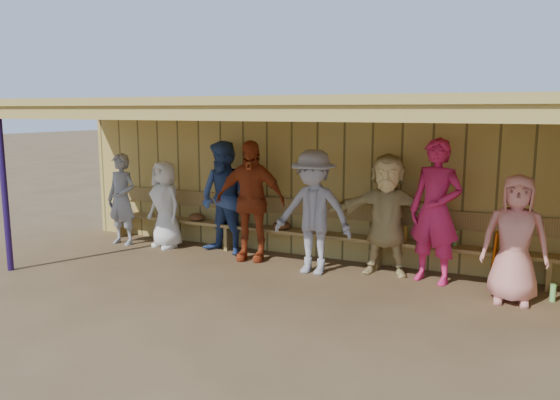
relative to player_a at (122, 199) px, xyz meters
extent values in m
plane|color=brown|center=(3.18, -0.58, -0.80)|extent=(90.00, 90.00, 0.00)
imported|color=gray|center=(0.00, 0.00, 0.00)|extent=(0.60, 0.40, 1.61)
imported|color=white|center=(0.83, 0.13, -0.05)|extent=(0.84, 0.66, 1.50)
imported|color=#314C89|center=(1.97, 0.23, 0.13)|extent=(1.00, 0.84, 1.86)
imported|color=#A93F1B|center=(2.52, 0.09, 0.14)|extent=(1.18, 0.67, 1.89)
imported|color=gray|center=(3.69, -0.17, 0.10)|extent=(1.17, 0.69, 1.80)
imported|color=#D8C179|center=(4.65, 0.23, 0.07)|extent=(1.68, 0.75, 1.75)
imported|color=#CA2059|center=(5.34, 0.15, 0.19)|extent=(0.82, 0.64, 1.99)
imported|color=#E1897E|center=(6.37, -0.26, -0.01)|extent=(0.80, 0.55, 1.59)
cube|color=tan|center=(3.18, 0.77, 0.40)|extent=(8.60, 0.20, 2.40)
cube|color=tan|center=(3.18, -0.58, 1.65)|extent=(8.80, 3.20, 0.10)
cube|color=tan|center=(3.18, -2.08, 1.52)|extent=(8.80, 0.10, 0.18)
cube|color=tan|center=(-0.62, -0.58, 1.51)|extent=(0.08, 3.00, 0.16)
cube|color=tan|center=(0.33, -0.58, 1.51)|extent=(0.08, 3.00, 0.16)
cube|color=tan|center=(1.28, -0.58, 1.51)|extent=(0.08, 3.00, 0.16)
cube|color=tan|center=(2.23, -0.58, 1.51)|extent=(0.08, 3.00, 0.16)
cube|color=tan|center=(3.18, -0.58, 1.51)|extent=(0.08, 3.00, 0.16)
cube|color=tan|center=(4.13, -0.58, 1.51)|extent=(0.08, 3.00, 0.16)
cube|color=tan|center=(5.08, -0.58, 1.51)|extent=(0.08, 3.00, 0.16)
cube|color=tan|center=(6.03, -0.58, 1.51)|extent=(0.08, 3.00, 0.16)
cylinder|color=navy|center=(-0.42, -1.98, 0.40)|extent=(0.09, 0.09, 2.40)
cube|color=#A08144|center=(3.18, 0.48, -0.38)|extent=(7.60, 0.32, 0.05)
cube|color=#A08144|center=(3.18, 0.64, 0.00)|extent=(7.60, 0.04, 0.26)
cube|color=#A08144|center=(-0.42, 0.48, -0.60)|extent=(0.06, 0.29, 0.40)
cube|color=#A08144|center=(1.89, 0.48, -0.60)|extent=(0.06, 0.29, 0.40)
cube|color=#A08144|center=(4.48, 0.48, -0.60)|extent=(0.06, 0.29, 0.40)
cube|color=#A08144|center=(6.78, 0.48, -0.60)|extent=(0.06, 0.29, 0.40)
cylinder|color=#CD6618|center=(6.12, 0.28, -0.40)|extent=(0.13, 0.41, 0.80)
sphere|color=orange|center=(6.83, 0.28, -0.76)|extent=(0.08, 0.08, 0.08)
ellipsoid|color=#593319|center=(-0.47, 0.43, -0.29)|extent=(0.30, 0.24, 0.14)
ellipsoid|color=#593319|center=(1.27, 0.43, -0.29)|extent=(0.30, 0.24, 0.14)
ellipsoid|color=#593319|center=(2.90, 0.43, -0.29)|extent=(0.30, 0.24, 0.14)
cylinder|color=#7BBA5D|center=(5.56, 0.53, -0.24)|extent=(0.07, 0.07, 0.22)
cylinder|color=yellow|center=(4.86, 0.53, -0.24)|extent=(0.07, 0.07, 0.22)
cylinder|color=#79C663|center=(6.83, -0.02, -0.69)|extent=(0.07, 0.07, 0.22)
camera|label=1|loc=(6.56, -7.32, 1.54)|focal=35.00mm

